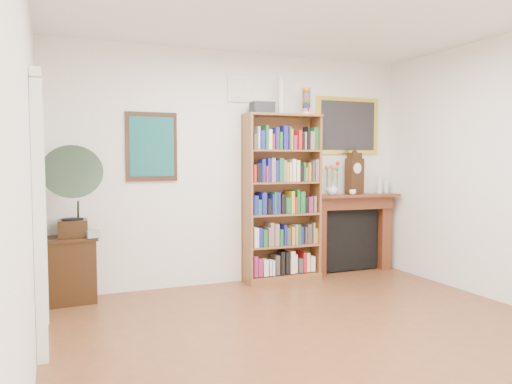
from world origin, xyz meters
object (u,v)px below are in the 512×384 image
(bookshelf, at_px, (282,188))
(flower_vase, at_px, (332,189))
(teacup, at_px, (353,192))
(fireplace, at_px, (351,226))
(side_cabinet, at_px, (71,270))
(bottle_left, at_px, (380,184))
(gramophone, at_px, (72,186))
(mantel_clock, at_px, (354,174))
(bottle_right, at_px, (386,186))
(cd_stack, at_px, (92,234))

(bookshelf, relative_size, flower_vase, 15.04)
(teacup, bearing_deg, fireplace, 61.70)
(bookshelf, relative_size, fireplace, 1.88)
(side_cabinet, relative_size, bottle_left, 2.91)
(gramophone, relative_size, mantel_clock, 1.75)
(mantel_clock, xyz_separation_m, flower_vase, (-0.35, -0.02, -0.18))
(bottle_right, bearing_deg, side_cabinet, -178.58)
(cd_stack, relative_size, teacup, 1.40)
(bookshelf, distance_m, fireplace, 1.20)
(fireplace, xyz_separation_m, mantel_clock, (0.01, -0.04, 0.70))
(bookshelf, height_order, gramophone, bookshelf)
(side_cabinet, relative_size, teacup, 8.16)
(fireplace, bearing_deg, bottle_left, -0.42)
(side_cabinet, distance_m, bottle_left, 4.03)
(side_cabinet, xyz_separation_m, gramophone, (0.02, -0.15, 0.89))
(mantel_clock, bearing_deg, bookshelf, 169.78)
(gramophone, bearing_deg, flower_vase, 4.79)
(cd_stack, xyz_separation_m, teacup, (3.24, 0.11, 0.34))
(fireplace, bearing_deg, gramophone, -171.59)
(mantel_clock, bearing_deg, side_cabinet, 167.96)
(gramophone, bearing_deg, bottle_left, 4.45)
(side_cabinet, bearing_deg, fireplace, -1.55)
(gramophone, distance_m, mantel_clock, 3.52)
(cd_stack, bearing_deg, bookshelf, 3.70)
(bottle_left, bearing_deg, flower_vase, -178.15)
(side_cabinet, relative_size, flower_vase, 4.44)
(bookshelf, height_order, bottle_left, bookshelf)
(bookshelf, height_order, fireplace, bookshelf)
(gramophone, relative_size, cd_stack, 7.93)
(fireplace, height_order, teacup, teacup)
(gramophone, relative_size, bottle_left, 3.97)
(side_cabinet, distance_m, cd_stack, 0.46)
(gramophone, bearing_deg, teacup, 3.23)
(bottle_right, bearing_deg, bookshelf, -177.01)
(fireplace, xyz_separation_m, flower_vase, (-0.34, -0.06, 0.52))
(side_cabinet, bearing_deg, gramophone, -83.85)
(fireplace, distance_m, bottle_right, 0.76)
(fireplace, height_order, flower_vase, flower_vase)
(cd_stack, xyz_separation_m, bottle_left, (3.73, 0.21, 0.43))
(gramophone, distance_m, bottle_left, 3.93)
(side_cabinet, xyz_separation_m, bottle_left, (3.94, 0.08, 0.82))
(side_cabinet, height_order, cd_stack, cd_stack)
(bottle_left, bearing_deg, bottle_right, 10.06)
(fireplace, height_order, gramophone, gramophone)
(flower_vase, height_order, bottle_left, bottle_left)
(mantel_clock, height_order, bottle_left, mantel_clock)
(cd_stack, bearing_deg, fireplace, 4.17)
(bookshelf, bearing_deg, cd_stack, -173.36)
(gramophone, xyz_separation_m, teacup, (3.43, 0.12, -0.15))
(fireplace, bearing_deg, teacup, -114.11)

